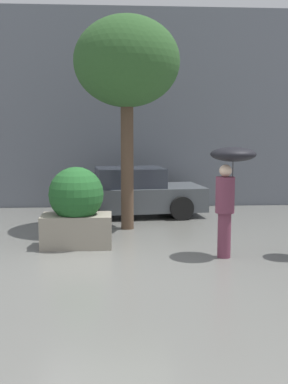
{
  "coord_description": "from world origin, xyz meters",
  "views": [
    {
      "loc": [
        0.13,
        -8.39,
        2.31
      ],
      "look_at": [
        0.79,
        1.6,
        1.05
      ],
      "focal_mm": 45.0,
      "sensor_mm": 36.0,
      "label": 1
    }
  ],
  "objects_px": {
    "planter_box": "(76,207)",
    "parked_car_near": "(130,194)",
    "street_tree": "(127,64)",
    "person_adult": "(230,177)"
  },
  "relations": [
    {
      "from": "planter_box",
      "to": "parked_car_near",
      "type": "xyz_separation_m",
      "value": [
        1.2,
        3.54,
        -0.19
      ]
    },
    {
      "from": "street_tree",
      "to": "planter_box",
      "type": "bearing_deg",
      "value": -121.77
    },
    {
      "from": "planter_box",
      "to": "parked_car_near",
      "type": "bearing_deg",
      "value": 71.27
    },
    {
      "from": "planter_box",
      "to": "parked_car_near",
      "type": "height_order",
      "value": "planter_box"
    },
    {
      "from": "planter_box",
      "to": "person_adult",
      "type": "distance_m",
      "value": 3.1
    },
    {
      "from": "planter_box",
      "to": "person_adult",
      "type": "bearing_deg",
      "value": -19.22
    },
    {
      "from": "planter_box",
      "to": "street_tree",
      "type": "xyz_separation_m",
      "value": [
        1.08,
        1.74,
        3.05
      ]
    },
    {
      "from": "parked_car_near",
      "to": "street_tree",
      "type": "relative_size",
      "value": 0.84
    },
    {
      "from": "person_adult",
      "to": "street_tree",
      "type": "height_order",
      "value": "street_tree"
    },
    {
      "from": "planter_box",
      "to": "parked_car_near",
      "type": "relative_size",
      "value": 0.39
    }
  ]
}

